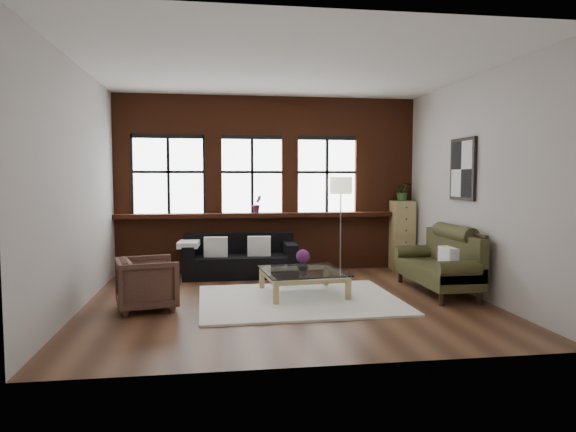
{
  "coord_description": "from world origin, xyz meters",
  "views": [
    {
      "loc": [
        -1.0,
        -6.99,
        1.73
      ],
      "look_at": [
        0.1,
        0.6,
        1.15
      ],
      "focal_mm": 32.0,
      "sensor_mm": 36.0,
      "label": 1
    }
  ],
  "objects": [
    {
      "name": "wall_back",
      "position": [
        0.0,
        2.5,
        1.6
      ],
      "size": [
        5.5,
        0.0,
        5.5
      ],
      "primitive_type": "plane",
      "rotation": [
        1.57,
        0.0,
        0.0
      ],
      "color": "#B5B0A9",
      "rests_on": "ground"
    },
    {
      "name": "wall_poster",
      "position": [
        2.72,
        0.3,
        1.85
      ],
      "size": [
        0.05,
        0.74,
        0.94
      ],
      "primitive_type": null,
      "color": "black",
      "rests_on": "wall_right"
    },
    {
      "name": "brick_backwall",
      "position": [
        0.0,
        2.44,
        1.6
      ],
      "size": [
        5.5,
        0.12,
        3.2
      ],
      "primitive_type": null,
      "color": "#572714",
      "rests_on": "floor"
    },
    {
      "name": "ceiling",
      "position": [
        0.0,
        0.0,
        3.2
      ],
      "size": [
        5.5,
        5.5,
        0.0
      ],
      "primitive_type": "plane",
      "rotation": [
        3.14,
        0.0,
        0.0
      ],
      "color": "white",
      "rests_on": "ground"
    },
    {
      "name": "potted_plant_top",
      "position": [
        2.5,
        2.21,
        1.47
      ],
      "size": [
        0.34,
        0.3,
        0.36
      ],
      "primitive_type": "imported",
      "rotation": [
        0.0,
        0.0,
        0.07
      ],
      "color": "#2D5923",
      "rests_on": "drawer_chest"
    },
    {
      "name": "floor",
      "position": [
        0.0,
        0.0,
        0.0
      ],
      "size": [
        5.5,
        5.5,
        0.0
      ],
      "primitive_type": "plane",
      "color": "#482A1A",
      "rests_on": "ground"
    },
    {
      "name": "flowers",
      "position": [
        0.28,
        0.3,
        0.58
      ],
      "size": [
        0.2,
        0.2,
        0.2
      ],
      "primitive_type": "sphere",
      "color": "#66235D",
      "rests_on": "vase"
    },
    {
      "name": "sill_ledge",
      "position": [
        0.0,
        2.35,
        1.04
      ],
      "size": [
        5.5,
        0.3,
        0.08
      ],
      "primitive_type": "cube",
      "color": "#572714",
      "rests_on": "brick_backwall"
    },
    {
      "name": "floor_lamp",
      "position": [
        1.26,
        1.98,
        0.94
      ],
      "size": [
        0.4,
        0.4,
        1.89
      ],
      "primitive_type": null,
      "color": "#A5A5A8",
      "rests_on": "floor"
    },
    {
      "name": "coffee_table",
      "position": [
        0.28,
        0.3,
        0.18
      ],
      "size": [
        1.25,
        1.25,
        0.38
      ],
      "primitive_type": null,
      "rotation": [
        0.0,
        0.0,
        0.09
      ],
      "color": "tan",
      "rests_on": "shag_rug"
    },
    {
      "name": "wall_right",
      "position": [
        2.75,
        0.0,
        1.6
      ],
      "size": [
        0.0,
        5.0,
        5.0
      ],
      "primitive_type": "plane",
      "rotation": [
        1.57,
        0.0,
        -1.57
      ],
      "color": "#B5B0A9",
      "rests_on": "ground"
    },
    {
      "name": "window_right",
      "position": [
        1.1,
        2.45,
        1.75
      ],
      "size": [
        1.38,
        0.1,
        1.5
      ],
      "primitive_type": null,
      "color": "black",
      "rests_on": "brick_backwall"
    },
    {
      "name": "pillow_a",
      "position": [
        -0.98,
        1.8,
        0.54
      ],
      "size": [
        0.41,
        0.16,
        0.34
      ],
      "primitive_type": "cube",
      "rotation": [
        0.0,
        0.0,
        -0.06
      ],
      "color": "silver",
      "rests_on": "dark_sofa"
    },
    {
      "name": "vintage_settee",
      "position": [
        2.3,
        0.23,
        0.48
      ],
      "size": [
        0.8,
        1.8,
        0.96
      ],
      "primitive_type": null,
      "color": "#363419",
      "rests_on": "floor"
    },
    {
      "name": "pillow_b",
      "position": [
        -0.23,
        1.8,
        0.54
      ],
      "size": [
        0.41,
        0.18,
        0.34
      ],
      "primitive_type": "cube",
      "rotation": [
        0.0,
        0.0,
        -0.1
      ],
      "color": "silver",
      "rests_on": "dark_sofa"
    },
    {
      "name": "vase",
      "position": [
        0.28,
        0.3,
        0.46
      ],
      "size": [
        0.19,
        0.19,
        0.17
      ],
      "primitive_type": "imported",
      "rotation": [
        0.0,
        0.0,
        -0.18
      ],
      "color": "#B2B2B2",
      "rests_on": "coffee_table"
    },
    {
      "name": "wall_left",
      "position": [
        -2.75,
        0.0,
        1.6
      ],
      "size": [
        0.0,
        5.0,
        5.0
      ],
      "primitive_type": "plane",
      "rotation": [
        1.57,
        0.0,
        1.57
      ],
      "color": "#B5B0A9",
      "rests_on": "ground"
    },
    {
      "name": "window_mid",
      "position": [
        -0.3,
        2.45,
        1.75
      ],
      "size": [
        1.38,
        0.1,
        1.5
      ],
      "primitive_type": null,
      "color": "black",
      "rests_on": "brick_backwall"
    },
    {
      "name": "wall_front",
      "position": [
        0.0,
        -2.5,
        1.6
      ],
      "size": [
        5.5,
        0.0,
        5.5
      ],
      "primitive_type": "plane",
      "rotation": [
        -1.57,
        0.0,
        0.0
      ],
      "color": "#B5B0A9",
      "rests_on": "ground"
    },
    {
      "name": "dark_sofa",
      "position": [
        -0.56,
        1.9,
        0.35
      ],
      "size": [
        1.95,
        0.79,
        0.71
      ],
      "primitive_type": null,
      "color": "black",
      "rests_on": "floor"
    },
    {
      "name": "sill_plant",
      "position": [
        -0.22,
        2.32,
        1.24
      ],
      "size": [
        0.22,
        0.21,
        0.33
      ],
      "primitive_type": "imported",
      "rotation": [
        0.0,
        0.0,
        0.43
      ],
      "color": "#66235D",
      "rests_on": "sill_ledge"
    },
    {
      "name": "pillow_settee",
      "position": [
        2.22,
        -0.32,
        0.59
      ],
      "size": [
        0.15,
        0.38,
        0.34
      ],
      "primitive_type": "cube",
      "rotation": [
        0.0,
        0.0,
        -0.01
      ],
      "color": "silver",
      "rests_on": "vintage_settee"
    },
    {
      "name": "window_left",
      "position": [
        -1.8,
        2.45,
        1.75
      ],
      "size": [
        1.38,
        0.1,
        1.5
      ],
      "primitive_type": null,
      "color": "black",
      "rests_on": "brick_backwall"
    },
    {
      "name": "drawer_chest",
      "position": [
        2.5,
        2.21,
        0.64
      ],
      "size": [
        0.4,
        0.4,
        1.29
      ],
      "primitive_type": "cube",
      "color": "tan",
      "rests_on": "floor"
    },
    {
      "name": "armchair",
      "position": [
        -1.87,
        -0.18,
        0.34
      ],
      "size": [
        0.91,
        0.89,
        0.69
      ],
      "primitive_type": "imported",
      "rotation": [
        0.0,
        0.0,
        1.8
      ],
      "color": "#452C22",
      "rests_on": "floor"
    },
    {
      "name": "shag_rug",
      "position": [
        0.17,
        0.0,
        0.01
      ],
      "size": [
        2.81,
        2.23,
        0.03
      ],
      "primitive_type": "cube",
      "rotation": [
        0.0,
        0.0,
        0.02
      ],
      "color": "white",
      "rests_on": "floor"
    }
  ]
}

